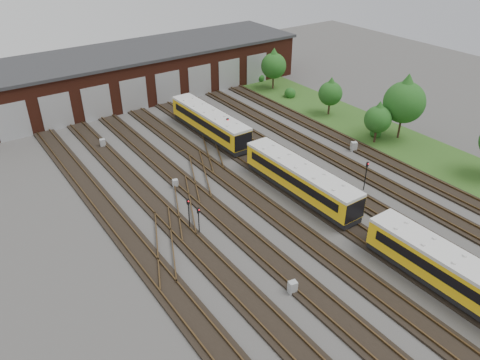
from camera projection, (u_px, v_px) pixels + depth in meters
ground at (326, 232)px, 39.30m from camera, size 120.00×120.00×0.00m
track_network at (320, 228)px, 39.58m from camera, size 30.40×70.00×0.33m
maintenance_shed at (129, 73)px, 65.88m from camera, size 51.00×12.50×6.35m
grass_verge at (383, 135)px, 55.73m from camera, size 8.00×55.00×0.05m
metro_train at (300, 179)px, 43.40m from camera, size 2.54×45.53×2.79m
signal_mast_0 at (199, 217)px, 38.19m from camera, size 0.27×0.26×2.58m
signal_mast_1 at (189, 211)px, 38.54m from camera, size 0.24×0.22×3.07m
signal_mast_2 at (228, 128)px, 52.37m from camera, size 0.27×0.26×3.30m
signal_mast_3 at (366, 172)px, 44.09m from camera, size 0.25×0.23×3.03m
relay_cabinet_0 at (293, 287)px, 32.90m from camera, size 0.67×0.59×0.98m
relay_cabinet_1 at (103, 143)px, 52.78m from camera, size 0.66×0.58×0.98m
relay_cabinet_2 at (175, 184)px, 45.25m from camera, size 0.58×0.51×0.86m
relay_cabinet_3 at (195, 126)px, 56.76m from camera, size 0.65×0.55×1.03m
relay_cabinet_4 at (354, 147)px, 51.94m from camera, size 0.80×0.75×1.06m
tree_0 at (274, 63)px, 67.86m from camera, size 3.68×3.68×6.10m
tree_1 at (331, 91)px, 59.60m from camera, size 3.06×3.06×5.07m
tree_2 at (405, 97)px, 52.54m from camera, size 4.71×4.71×7.81m
tree_3 at (378, 116)px, 52.40m from camera, size 3.06×3.06×5.07m
bush_0 at (376, 131)px, 55.17m from camera, size 1.35×1.35×1.35m
bush_1 at (290, 92)px, 66.40m from camera, size 1.59×1.59×1.59m
bush_2 at (260, 77)px, 72.56m from camera, size 1.41×1.41×1.41m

